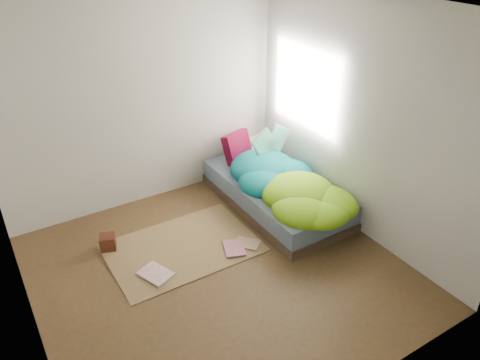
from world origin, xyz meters
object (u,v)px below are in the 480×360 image
object	(u,v)px
wooden_box	(108,242)
floor_book_b	(224,250)
pillow_magenta	(237,147)
bed	(275,194)
open_book	(271,133)
floor_book_a	(147,280)

from	to	relation	value
wooden_box	floor_book_b	world-z (taller)	wooden_box
pillow_magenta	wooden_box	size ratio (longest dim) A/B	2.46
pillow_magenta	floor_book_b	bearing A→B (deg)	-144.93
bed	open_book	bearing A→B (deg)	66.34
open_book	floor_book_a	world-z (taller)	open_book
bed	open_book	xyz separation A→B (m)	(0.15, 0.34, 0.66)
open_book	wooden_box	world-z (taller)	open_book
open_book	wooden_box	size ratio (longest dim) A/B	3.05
bed	pillow_magenta	world-z (taller)	pillow_magenta
pillow_magenta	floor_book_b	world-z (taller)	pillow_magenta
open_book	floor_book_b	bearing A→B (deg)	-151.87
floor_book_a	floor_book_b	size ratio (longest dim) A/B	1.12
floor_book_a	bed	bearing A→B (deg)	-7.05
open_book	floor_book_a	bearing A→B (deg)	-164.86
bed	wooden_box	size ratio (longest dim) A/B	12.33
open_book	wooden_box	bearing A→B (deg)	175.88
floor_book_a	floor_book_b	distance (m)	0.90
open_book	floor_book_a	distance (m)	2.36
bed	open_book	distance (m)	0.76
pillow_magenta	wooden_box	bearing A→B (deg)	176.29
open_book	floor_book_b	size ratio (longest dim) A/B	1.67
pillow_magenta	floor_book_a	world-z (taller)	pillow_magenta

